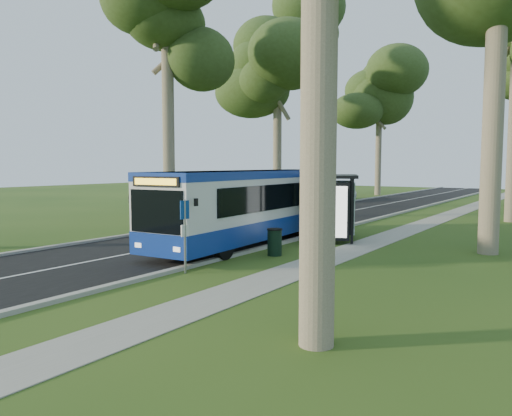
{
  "coord_description": "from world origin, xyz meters",
  "views": [
    {
      "loc": [
        10.53,
        -14.0,
        3.31
      ],
      "look_at": [
        -0.34,
        2.22,
        1.6
      ],
      "focal_mm": 35.0,
      "sensor_mm": 36.0,
      "label": 1
    }
  ],
  "objects_px": {
    "car_silver": "(342,192)",
    "litter_bin": "(275,242)",
    "car_white": "(342,194)",
    "bus_stop_sign": "(185,227)",
    "bus_shelter": "(335,194)",
    "bus": "(250,206)"
  },
  "relations": [
    {
      "from": "litter_bin",
      "to": "car_white",
      "type": "xyz_separation_m",
      "value": [
        -9.03,
        26.04,
        0.2
      ]
    },
    {
      "from": "bus_stop_sign",
      "to": "litter_bin",
      "type": "xyz_separation_m",
      "value": [
        0.69,
        4.06,
        -0.93
      ]
    },
    {
      "from": "car_silver",
      "to": "litter_bin",
      "type": "bearing_deg",
      "value": -88.62
    },
    {
      "from": "bus_shelter",
      "to": "litter_bin",
      "type": "distance_m",
      "value": 4.73
    },
    {
      "from": "litter_bin",
      "to": "car_silver",
      "type": "relative_size",
      "value": 0.23
    },
    {
      "from": "bus",
      "to": "car_silver",
      "type": "xyz_separation_m",
      "value": [
        -7.74,
        26.52,
        -0.87
      ]
    },
    {
      "from": "bus_shelter",
      "to": "car_silver",
      "type": "xyz_separation_m",
      "value": [
        -10.33,
        23.83,
        -1.31
      ]
    },
    {
      "from": "bus_stop_sign",
      "to": "car_silver",
      "type": "bearing_deg",
      "value": 116.37
    },
    {
      "from": "bus_shelter",
      "to": "car_white",
      "type": "height_order",
      "value": "bus_shelter"
    },
    {
      "from": "car_white",
      "to": "bus_shelter",
      "type": "bearing_deg",
      "value": -69.75
    },
    {
      "from": "bus",
      "to": "bus_shelter",
      "type": "bearing_deg",
      "value": 42.84
    },
    {
      "from": "bus_stop_sign",
      "to": "bus_shelter",
      "type": "bearing_deg",
      "value": 93.69
    },
    {
      "from": "bus_stop_sign",
      "to": "car_white",
      "type": "height_order",
      "value": "bus_stop_sign"
    },
    {
      "from": "bus",
      "to": "car_silver",
      "type": "bearing_deg",
      "value": 103.04
    },
    {
      "from": "bus_shelter",
      "to": "litter_bin",
      "type": "bearing_deg",
      "value": -117.98
    },
    {
      "from": "bus_stop_sign",
      "to": "bus_shelter",
      "type": "xyz_separation_m",
      "value": [
        0.98,
        8.53,
        0.59
      ]
    },
    {
      "from": "bus_shelter",
      "to": "car_silver",
      "type": "relative_size",
      "value": 0.87
    },
    {
      "from": "bus_stop_sign",
      "to": "car_white",
      "type": "distance_m",
      "value": 31.24
    },
    {
      "from": "bus",
      "to": "car_white",
      "type": "xyz_separation_m",
      "value": [
        -6.73,
        24.27,
        -0.88
      ]
    },
    {
      "from": "bus",
      "to": "car_silver",
      "type": "distance_m",
      "value": 27.64
    },
    {
      "from": "bus",
      "to": "bus_shelter",
      "type": "distance_m",
      "value": 3.77
    },
    {
      "from": "bus_shelter",
      "to": "bus",
      "type": "bearing_deg",
      "value": -158.18
    }
  ]
}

